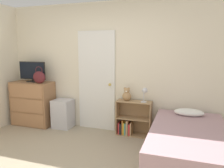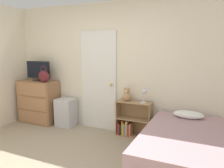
# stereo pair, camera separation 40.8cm
# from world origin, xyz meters

# --- Properties ---
(wall_back) EXTENTS (10.00, 0.06, 2.55)m
(wall_back) POSITION_xyz_m (0.00, 2.03, 1.27)
(wall_back) COLOR beige
(wall_back) RESTS_ON ground_plane
(door_closed) EXTENTS (0.78, 0.09, 2.00)m
(door_closed) POSITION_xyz_m (-0.16, 1.98, 1.00)
(door_closed) COLOR white
(door_closed) RESTS_ON ground_plane
(dresser) EXTENTS (0.89, 0.44, 0.95)m
(dresser) POSITION_xyz_m (-1.58, 1.76, 0.47)
(dresser) COLOR #996B47
(dresser) RESTS_ON ground_plane
(tv) EXTENTS (0.63, 0.16, 0.43)m
(tv) POSITION_xyz_m (-1.57, 1.78, 1.17)
(tv) COLOR black
(tv) RESTS_ON dresser
(handbag) EXTENTS (0.28, 0.13, 0.35)m
(handbag) POSITION_xyz_m (-1.30, 1.65, 1.08)
(handbag) COLOR #591E23
(handbag) RESTS_ON dresser
(storage_bin) EXTENTS (0.38, 0.35, 0.60)m
(storage_bin) POSITION_xyz_m (-0.87, 1.80, 0.30)
(storage_bin) COLOR silver
(storage_bin) RESTS_ON ground_plane
(bookshelf) EXTENTS (0.66, 0.25, 0.67)m
(bookshelf) POSITION_xyz_m (0.60, 1.86, 0.27)
(bookshelf) COLOR tan
(bookshelf) RESTS_ON ground_plane
(teddy_bear) EXTENTS (0.17, 0.17, 0.25)m
(teddy_bear) POSITION_xyz_m (0.50, 1.85, 0.78)
(teddy_bear) COLOR tan
(teddy_bear) RESTS_ON bookshelf
(desk_lamp) EXTENTS (0.13, 0.12, 0.28)m
(desk_lamp) POSITION_xyz_m (0.85, 1.81, 0.87)
(desk_lamp) COLOR silver
(desk_lamp) RESTS_ON bookshelf
(bed) EXTENTS (1.08, 1.90, 0.65)m
(bed) POSITION_xyz_m (1.63, 1.04, 0.27)
(bed) COLOR brown
(bed) RESTS_ON ground_plane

